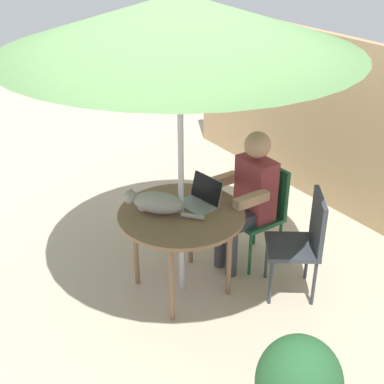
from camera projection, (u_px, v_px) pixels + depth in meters
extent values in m
plane|color=#BCAD93|center=(182.00, 288.00, 4.45)|extent=(14.00, 14.00, 0.00)
cube|color=tan|center=(363.00, 137.00, 5.07)|extent=(5.13, 0.08, 1.76)
cylinder|color=brown|center=(181.00, 214.00, 4.11)|extent=(0.99, 0.99, 0.03)
cylinder|color=brown|center=(229.00, 258.00, 4.22)|extent=(0.04, 0.04, 0.70)
cylinder|color=brown|center=(191.00, 228.00, 4.61)|extent=(0.04, 0.04, 0.70)
cylinder|color=brown|center=(136.00, 248.00, 4.34)|extent=(0.04, 0.04, 0.70)
cylinder|color=brown|center=(171.00, 282.00, 3.95)|extent=(0.04, 0.04, 0.70)
cylinder|color=#B7B7BC|center=(181.00, 173.00, 3.94)|extent=(0.04, 0.04, 2.14)
cone|color=#4C723F|center=(179.00, 22.00, 3.42)|extent=(2.45, 2.45, 0.37)
sphere|color=#B7B7BC|center=(179.00, 20.00, 3.42)|extent=(0.06, 0.06, 0.06)
cube|color=#194C2D|center=(254.00, 217.00, 4.62)|extent=(0.40, 0.40, 0.04)
cube|color=#194C2D|center=(271.00, 188.00, 4.60)|extent=(0.40, 0.04, 0.44)
cylinder|color=#194C2D|center=(280.00, 242.00, 4.69)|extent=(0.03, 0.03, 0.41)
cylinder|color=#194C2D|center=(255.00, 225.00, 4.93)|extent=(0.03, 0.03, 0.41)
cylinder|color=#194C2D|center=(226.00, 236.00, 4.76)|extent=(0.03, 0.03, 0.41)
cylinder|color=#194C2D|center=(250.00, 254.00, 4.52)|extent=(0.03, 0.03, 0.41)
cube|color=#33383F|center=(292.00, 247.00, 4.22)|extent=(0.56, 0.56, 0.04)
cube|color=#33383F|center=(318.00, 222.00, 4.10)|extent=(0.34, 0.27, 0.44)
cylinder|color=#33383F|center=(314.00, 283.00, 4.17)|extent=(0.03, 0.03, 0.41)
cylinder|color=#33383F|center=(307.00, 258.00, 4.47)|extent=(0.03, 0.03, 0.41)
cylinder|color=#33383F|center=(267.00, 257.00, 4.48)|extent=(0.03, 0.03, 0.41)
cylinder|color=#33383F|center=(271.00, 282.00, 4.18)|extent=(0.03, 0.03, 0.41)
cube|color=maroon|center=(256.00, 188.00, 4.48)|extent=(0.34, 0.20, 0.54)
sphere|color=tan|center=(258.00, 145.00, 4.29)|extent=(0.22, 0.22, 0.22)
cube|color=#383842|center=(235.00, 212.00, 4.57)|extent=(0.12, 0.30, 0.12)
cylinder|color=#383842|center=(220.00, 244.00, 4.62)|extent=(0.10, 0.10, 0.45)
cube|color=#383842|center=(247.00, 220.00, 4.45)|extent=(0.12, 0.30, 0.12)
cylinder|color=#383842|center=(232.00, 253.00, 4.51)|extent=(0.10, 0.10, 0.45)
cube|color=tan|center=(221.00, 181.00, 4.49)|extent=(0.08, 0.32, 0.08)
cube|color=tan|center=(251.00, 200.00, 4.20)|extent=(0.08, 0.32, 0.08)
cube|color=gray|center=(197.00, 205.00, 4.19)|extent=(0.33, 0.26, 0.02)
cube|color=black|center=(206.00, 189.00, 4.20)|extent=(0.31, 0.10, 0.20)
cube|color=gray|center=(207.00, 188.00, 4.21)|extent=(0.30, 0.10, 0.20)
ellipsoid|color=gray|center=(158.00, 203.00, 4.06)|extent=(0.43, 0.41, 0.17)
sphere|color=gray|center=(130.00, 197.00, 4.10)|extent=(0.11, 0.11, 0.11)
ellipsoid|color=white|center=(145.00, 205.00, 4.10)|extent=(0.17, 0.17, 0.09)
cylinder|color=gray|center=(193.00, 216.00, 4.00)|extent=(0.16, 0.15, 0.04)
cone|color=gray|center=(131.00, 190.00, 4.10)|extent=(0.04, 0.04, 0.03)
cone|color=gray|center=(128.00, 193.00, 4.05)|extent=(0.04, 0.04, 0.03)
ellipsoid|color=#26592D|center=(299.00, 383.00, 2.82)|extent=(0.47, 0.47, 0.54)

